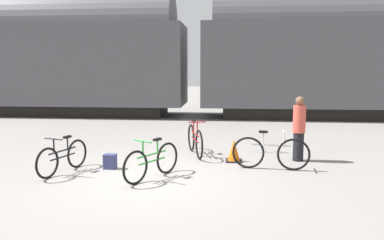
{
  "coord_description": "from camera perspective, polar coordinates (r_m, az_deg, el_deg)",
  "views": [
    {
      "loc": [
        1.6,
        -7.4,
        2.29
      ],
      "look_at": [
        0.8,
        1.18,
        1.1
      ],
      "focal_mm": 35.0,
      "sensor_mm": 36.0,
      "label": 1
    }
  ],
  "objects": [
    {
      "name": "ground_plane",
      "position": [
        7.91,
        -6.64,
        -9.02
      ],
      "size": [
        80.0,
        80.0,
        0.0
      ],
      "primitive_type": "plane",
      "color": "gray"
    },
    {
      "name": "freight_train",
      "position": [
        17.95,
        0.21,
        10.32
      ],
      "size": [
        52.43,
        3.13,
        5.81
      ],
      "color": "black",
      "rests_on": "ground_plane"
    },
    {
      "name": "rail_near",
      "position": [
        17.37,
        -0.0,
        0.32
      ],
      "size": [
        64.43,
        0.07,
        0.01
      ],
      "primitive_type": "cube",
      "color": "#4C4238",
      "rests_on": "ground_plane"
    },
    {
      "name": "rail_far",
      "position": [
        18.79,
        0.4,
        0.89
      ],
      "size": [
        64.43,
        0.07,
        0.01
      ],
      "primitive_type": "cube",
      "color": "#4C4238",
      "rests_on": "ground_plane"
    },
    {
      "name": "bicycle_black",
      "position": [
        8.75,
        -19.07,
        -5.37
      ],
      "size": [
        0.55,
        1.57,
        0.82
      ],
      "color": "black",
      "rests_on": "ground_plane"
    },
    {
      "name": "bicycle_maroon",
      "position": [
        9.96,
        0.46,
        -3.09
      ],
      "size": [
        0.59,
        1.71,
        0.94
      ],
      "color": "black",
      "rests_on": "ground_plane"
    },
    {
      "name": "bicycle_silver",
      "position": [
        8.73,
        11.9,
        -4.9
      ],
      "size": [
        1.74,
        0.46,
        0.92
      ],
      "color": "black",
      "rests_on": "ground_plane"
    },
    {
      "name": "bicycle_green",
      "position": [
        7.88,
        -6.1,
        -6.32
      ],
      "size": [
        0.9,
        1.47,
        0.86
      ],
      "color": "black",
      "rests_on": "ground_plane"
    },
    {
      "name": "person_in_red",
      "position": [
        9.63,
        15.99,
        -1.25
      ],
      "size": [
        0.31,
        0.31,
        1.61
      ],
      "rotation": [
        0.0,
        0.0,
        2.26
      ],
      "color": "black",
      "rests_on": "ground_plane"
    },
    {
      "name": "backpack",
      "position": [
        8.85,
        -12.38,
        -6.19
      ],
      "size": [
        0.28,
        0.2,
        0.34
      ],
      "color": "navy",
      "rests_on": "ground_plane"
    },
    {
      "name": "traffic_cone",
      "position": [
        9.36,
        6.39,
        -4.75
      ],
      "size": [
        0.4,
        0.4,
        0.55
      ],
      "color": "black",
      "rests_on": "ground_plane"
    }
  ]
}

